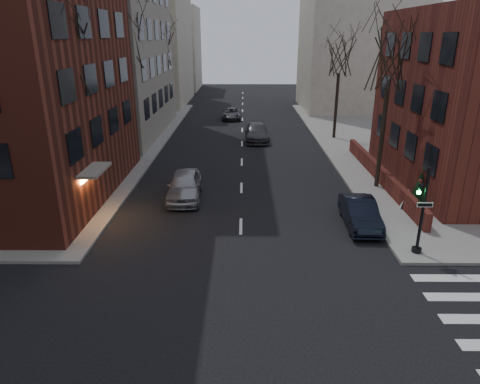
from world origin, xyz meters
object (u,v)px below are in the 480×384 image
object	(u,v)px
evergreen_shrub	(420,187)
tree_right_a	(391,60)
car_lane_gray	(257,132)
traffic_signal	(420,216)
streetlamp_far	(171,82)
streetlamp_near	(126,112)
sandwich_board	(406,199)
parked_sedan	(360,213)
car_lane_far	(231,114)
tree_right_b	(340,56)
car_lane_silver	(184,185)
tree_left_a	(65,55)
tree_left_b	(126,42)
tree_left_c	(161,48)

from	to	relation	value
evergreen_shrub	tree_right_a	bearing A→B (deg)	118.13
tree_right_a	car_lane_gray	world-z (taller)	tree_right_a
traffic_signal	streetlamp_far	world-z (taller)	streetlamp_far
streetlamp_near	sandwich_board	bearing A→B (deg)	-23.49
traffic_signal	streetlamp_far	bearing A→B (deg)	116.06
streetlamp_near	parked_sedan	distance (m)	17.80
car_lane_far	tree_right_b	bearing A→B (deg)	-46.24
car_lane_silver	evergreen_shrub	bearing A→B (deg)	-6.51
tree_left_a	streetlamp_far	world-z (taller)	tree_left_a
tree_right_b	parked_sedan	xyz separation A→B (m)	(-2.60, -19.85, -6.87)
traffic_signal	sandwich_board	world-z (taller)	traffic_signal
car_lane_silver	tree_left_b	bearing A→B (deg)	115.94
streetlamp_far	streetlamp_near	bearing A→B (deg)	-90.00
tree_right_a	sandwich_board	world-z (taller)	tree_right_a
tree_left_c	tree_right_a	xyz separation A→B (m)	(17.60, -22.00, 0.00)
streetlamp_near	evergreen_shrub	xyz separation A→B (m)	(18.58, -6.95, -3.12)
car_lane_gray	traffic_signal	bearing A→B (deg)	-74.29
car_lane_far	sandwich_board	size ratio (longest dim) A/B	4.61
sandwich_board	evergreen_shrub	distance (m)	1.29
car_lane_silver	sandwich_board	world-z (taller)	car_lane_silver
streetlamp_far	parked_sedan	world-z (taller)	streetlamp_far
tree_left_a	tree_right_b	xyz separation A→B (m)	(17.60, 18.00, -0.88)
tree_right_b	parked_sedan	world-z (taller)	tree_right_b
tree_left_a	evergreen_shrub	xyz separation A→B (m)	(19.18, 1.05, -7.35)
sandwich_board	tree_right_b	bearing A→B (deg)	106.18
tree_left_a	tree_left_b	distance (m)	12.01
tree_right_b	streetlamp_far	bearing A→B (deg)	149.53
streetlamp_far	car_lane_far	size ratio (longest dim) A/B	1.39
tree_left_a	car_lane_silver	bearing A→B (deg)	20.97
traffic_signal	tree_right_b	xyz separation A→B (m)	(0.86, 23.01, 5.68)
tree_left_a	streetlamp_near	xyz separation A→B (m)	(0.60, 8.00, -4.23)
streetlamp_far	tree_left_b	bearing A→B (deg)	-92.15
tree_left_a	tree_right_b	world-z (taller)	tree_left_a
tree_left_c	tree_left_b	bearing A→B (deg)	-90.00
car_lane_silver	sandwich_board	bearing A→B (deg)	-9.91
parked_sedan	evergreen_shrub	world-z (taller)	evergreen_shrub
tree_left_c	streetlamp_near	bearing A→B (deg)	-88.09
car_lane_silver	evergreen_shrub	distance (m)	13.86
sandwich_board	parked_sedan	bearing A→B (deg)	-131.27
traffic_signal	car_lane_gray	world-z (taller)	traffic_signal
tree_left_b	streetlamp_near	xyz separation A→B (m)	(0.60, -4.00, -4.68)
traffic_signal	streetlamp_near	distance (m)	20.86
traffic_signal	tree_left_b	bearing A→B (deg)	134.54
car_lane_gray	evergreen_shrub	distance (m)	18.58
tree_left_c	tree_right_a	distance (m)	28.17
car_lane_far	car_lane_gray	bearing A→B (deg)	-77.25
tree_left_a	tree_left_c	world-z (taller)	tree_left_a
streetlamp_near	car_lane_silver	size ratio (longest dim) A/B	1.28
streetlamp_far	tree_right_a	bearing A→B (deg)	-54.69
tree_left_a	tree_left_b	xyz separation A→B (m)	(0.00, 12.00, 0.44)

